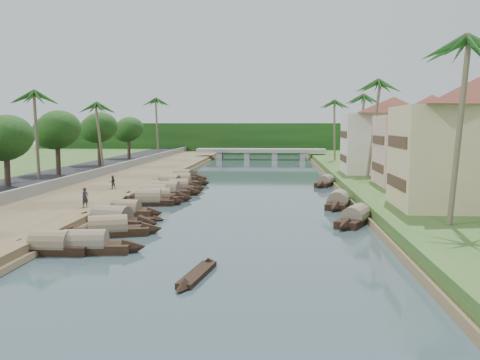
# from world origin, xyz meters

# --- Properties ---
(ground) EXTENTS (220.00, 220.00, 0.00)m
(ground) POSITION_xyz_m (0.00, 0.00, 0.00)
(ground) COLOR #32464C
(ground) RESTS_ON ground
(left_bank) EXTENTS (10.00, 180.00, 0.80)m
(left_bank) POSITION_xyz_m (-16.00, 20.00, 0.40)
(left_bank) COLOR brown
(left_bank) RESTS_ON ground
(right_bank) EXTENTS (16.00, 180.00, 1.20)m
(right_bank) POSITION_xyz_m (19.00, 20.00, 0.60)
(right_bank) COLOR #305120
(right_bank) RESTS_ON ground
(road) EXTENTS (8.00, 180.00, 1.40)m
(road) POSITION_xyz_m (-24.50, 20.00, 0.70)
(road) COLOR black
(road) RESTS_ON ground
(retaining_wall) EXTENTS (0.40, 180.00, 1.10)m
(retaining_wall) POSITION_xyz_m (-20.20, 20.00, 1.35)
(retaining_wall) COLOR slate
(retaining_wall) RESTS_ON left_bank
(treeline) EXTENTS (120.00, 14.00, 8.00)m
(treeline) POSITION_xyz_m (0.00, 100.00, 4.00)
(treeline) COLOR #15340E
(treeline) RESTS_ON ground
(bridge) EXTENTS (28.00, 4.00, 2.40)m
(bridge) POSITION_xyz_m (0.00, 72.00, 1.72)
(bridge) COLOR gray
(bridge) RESTS_ON ground
(building_near) EXTENTS (14.85, 14.85, 10.20)m
(building_near) POSITION_xyz_m (18.99, -2.00, 6.38)
(building_near) COLOR tan
(building_near) RESTS_ON right_bank
(building_mid) EXTENTS (14.11, 14.11, 9.70)m
(building_mid) POSITION_xyz_m (19.99, 14.00, 6.13)
(building_mid) COLOR beige
(building_mid) RESTS_ON right_bank
(building_far) EXTENTS (15.59, 15.59, 10.20)m
(building_far) POSITION_xyz_m (18.99, 28.00, 6.38)
(building_far) COLOR silver
(building_far) RESTS_ON right_bank
(building_distant) EXTENTS (12.62, 12.62, 9.20)m
(building_distant) POSITION_xyz_m (19.99, 48.00, 5.88)
(building_distant) COLOR tan
(building_distant) RESTS_ON right_bank
(sampan_0) EXTENTS (7.62, 2.24, 2.01)m
(sampan_0) POSITION_xyz_m (-8.06, -13.69, 0.41)
(sampan_0) COLOR black
(sampan_0) RESTS_ON ground
(sampan_1) EXTENTS (6.63, 1.78, 2.00)m
(sampan_1) POSITION_xyz_m (-10.06, -14.07, 0.41)
(sampan_1) COLOR black
(sampan_1) RESTS_ON ground
(sampan_2) EXTENTS (7.89, 3.96, 2.08)m
(sampan_2) POSITION_xyz_m (-8.24, -8.80, 0.41)
(sampan_2) COLOR black
(sampan_2) RESTS_ON ground
(sampan_3) EXTENTS (8.32, 3.72, 2.20)m
(sampan_3) POSITION_xyz_m (-9.21, -4.85, 0.42)
(sampan_3) COLOR black
(sampan_3) RESTS_ON ground
(sampan_4) EXTENTS (6.69, 2.01, 1.92)m
(sampan_4) POSITION_xyz_m (-9.27, -0.62, 0.41)
(sampan_4) COLOR black
(sampan_4) RESTS_ON ground
(sampan_5) EXTENTS (7.20, 2.66, 2.25)m
(sampan_5) POSITION_xyz_m (-8.83, 5.45, 0.42)
(sampan_5) COLOR black
(sampan_5) RESTS_ON ground
(sampan_6) EXTENTS (8.13, 2.93, 2.36)m
(sampan_6) POSITION_xyz_m (-9.21, 8.92, 0.42)
(sampan_6) COLOR black
(sampan_6) RESTS_ON ground
(sampan_7) EXTENTS (7.41, 3.38, 1.97)m
(sampan_7) POSITION_xyz_m (-8.40, 7.39, 0.41)
(sampan_7) COLOR black
(sampan_7) RESTS_ON ground
(sampan_8) EXTENTS (6.66, 3.33, 2.04)m
(sampan_8) POSITION_xyz_m (-7.92, 16.10, 0.41)
(sampan_8) COLOR black
(sampan_8) RESTS_ON ground
(sampan_9) EXTENTS (8.64, 2.64, 2.16)m
(sampan_9) POSITION_xyz_m (-8.76, 13.22, 0.41)
(sampan_9) COLOR black
(sampan_9) RESTS_ON ground
(sampan_10) EXTENTS (7.38, 3.38, 2.03)m
(sampan_10) POSITION_xyz_m (-9.89, 20.83, 0.41)
(sampan_10) COLOR black
(sampan_10) RESTS_ON ground
(sampan_11) EXTENTS (8.05, 2.24, 2.28)m
(sampan_11) POSITION_xyz_m (-8.83, 22.19, 0.42)
(sampan_11) COLOR black
(sampan_11) RESTS_ON ground
(sampan_12) EXTENTS (6.93, 4.60, 1.78)m
(sampan_12) POSITION_xyz_m (-9.08, 29.85, 0.40)
(sampan_12) COLOR black
(sampan_12) RESTS_ON ground
(sampan_13) EXTENTS (7.72, 4.48, 2.12)m
(sampan_13) POSITION_xyz_m (-9.54, 28.84, 0.41)
(sampan_13) COLOR black
(sampan_13) RESTS_ON ground
(sampan_14) EXTENTS (4.83, 8.24, 2.05)m
(sampan_14) POSITION_xyz_m (9.77, -2.82, 0.41)
(sampan_14) COLOR black
(sampan_14) RESTS_ON ground
(sampan_15) EXTENTS (3.42, 8.23, 2.17)m
(sampan_15) POSITION_xyz_m (9.37, 5.88, 0.41)
(sampan_15) COLOR black
(sampan_15) RESTS_ON ground
(sampan_16) EXTENTS (3.97, 7.66, 1.91)m
(sampan_16) POSITION_xyz_m (9.74, 23.12, 0.41)
(sampan_16) COLOR black
(sampan_16) RESTS_ON ground
(canoe_0) EXTENTS (1.77, 6.20, 0.81)m
(canoe_0) POSITION_xyz_m (-0.51, -18.37, 0.10)
(canoe_0) COLOR black
(canoe_0) RESTS_ON ground
(canoe_1) EXTENTS (5.26, 1.88, 0.84)m
(canoe_1) POSITION_xyz_m (-8.02, -3.30, 0.10)
(canoe_1) COLOR black
(canoe_1) RESTS_ON ground
(canoe_2) EXTENTS (4.73, 2.58, 0.71)m
(canoe_2) POSITION_xyz_m (-7.64, 18.04, 0.10)
(canoe_2) COLOR black
(canoe_2) RESTS_ON ground
(palm_0) EXTENTS (3.20, 3.20, 13.54)m
(palm_0) POSITION_xyz_m (15.00, -9.44, 12.87)
(palm_0) COLOR brown
(palm_0) RESTS_ON ground
(palm_1) EXTENTS (3.20, 3.20, 9.50)m
(palm_1) POSITION_xyz_m (16.00, 5.40, 8.99)
(palm_1) COLOR brown
(palm_1) RESTS_ON ground
(palm_2) EXTENTS (3.20, 3.20, 13.30)m
(palm_2) POSITION_xyz_m (15.00, 22.02, 12.66)
(palm_2) COLOR brown
(palm_2) RESTS_ON ground
(palm_3) EXTENTS (3.20, 3.20, 12.34)m
(palm_3) POSITION_xyz_m (16.00, 36.65, 11.72)
(palm_3) COLOR brown
(palm_3) RESTS_ON ground
(palm_5) EXTENTS (3.20, 3.20, 11.53)m
(palm_5) POSITION_xyz_m (-24.00, 14.91, 11.14)
(palm_5) COLOR brown
(palm_5) RESTS_ON ground
(palm_6) EXTENTS (3.20, 3.20, 10.83)m
(palm_6) POSITION_xyz_m (-22.00, 31.36, 10.47)
(palm_6) COLOR brown
(palm_6) RESTS_ON ground
(palm_7) EXTENTS (3.20, 3.20, 12.22)m
(palm_7) POSITION_xyz_m (14.00, 53.41, 11.60)
(palm_7) COLOR brown
(palm_7) RESTS_ON ground
(palm_8) EXTENTS (3.20, 3.20, 12.89)m
(palm_8) POSITION_xyz_m (-20.50, 61.64, 12.45)
(palm_8) COLOR brown
(palm_8) RESTS_ON ground
(tree_2) EXTENTS (5.18, 5.18, 7.08)m
(tree_2) POSITION_xyz_m (-24.00, 7.76, 6.28)
(tree_2) COLOR #443627
(tree_2) RESTS_ON ground
(tree_3) EXTENTS (5.40, 5.40, 7.85)m
(tree_3) POSITION_xyz_m (-24.00, 20.56, 6.95)
(tree_3) COLOR #443627
(tree_3) RESTS_ON ground
(tree_4) EXTENTS (5.21, 5.21, 7.96)m
(tree_4) POSITION_xyz_m (-24.00, 36.33, 7.13)
(tree_4) COLOR #443627
(tree_4) RESTS_ON ground
(tree_5) EXTENTS (5.05, 5.05, 7.45)m
(tree_5) POSITION_xyz_m (-24.00, 52.90, 6.69)
(tree_5) COLOR #443627
(tree_5) RESTS_ON ground
(tree_6) EXTENTS (4.77, 4.77, 6.83)m
(tree_6) POSITION_xyz_m (24.00, 31.08, 5.99)
(tree_6) COLOR #443627
(tree_6) RESTS_ON ground
(person_near) EXTENTS (0.69, 0.73, 1.68)m
(person_near) POSITION_xyz_m (-12.54, -1.40, 1.64)
(person_near) COLOR #282930
(person_near) RESTS_ON left_bank
(person_far) EXTENTS (0.89, 0.85, 1.44)m
(person_far) POSITION_xyz_m (-14.22, 11.42, 1.52)
(person_far) COLOR #302C21
(person_far) RESTS_ON left_bank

